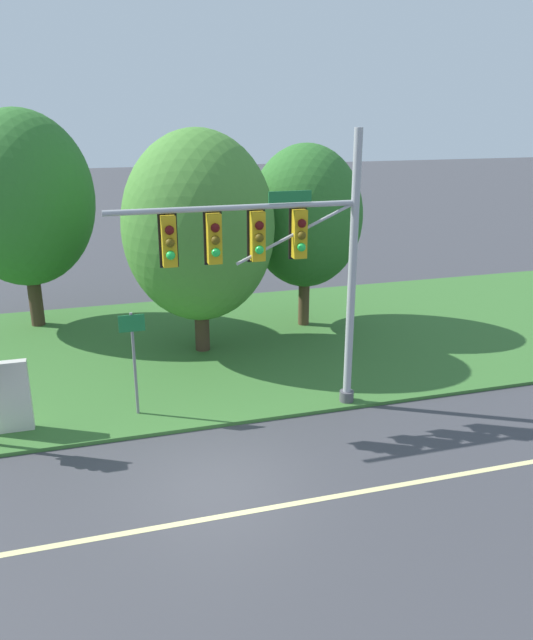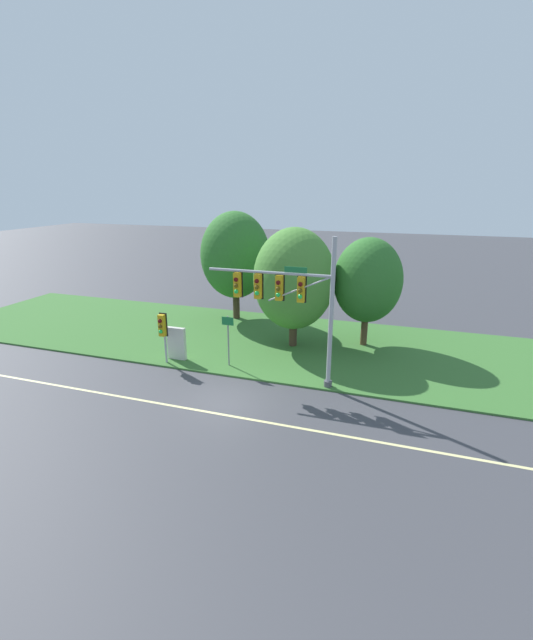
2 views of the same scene
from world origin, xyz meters
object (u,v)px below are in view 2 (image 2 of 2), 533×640
tree_behind_signpost (368,281)px  pedestrian_signal_near_kerb (163,328)px  route_sign_post (228,334)px  info_kiosk (177,343)px  traffic_signal_mast (289,297)px  tree_left_of_mast (294,279)px  tree_nearest_road (235,255)px

tree_behind_signpost → pedestrian_signal_near_kerb: bearing=-147.2°
route_sign_post → info_kiosk: (-3.19, -0.08, -0.88)m
traffic_signal_mast → route_sign_post: bearing=166.6°
pedestrian_signal_near_kerb → tree_left_of_mast: 8.21m
tree_behind_signpost → info_kiosk: (-9.95, -5.81, -3.17)m
traffic_signal_mast → tree_left_of_mast: 5.18m
pedestrian_signal_near_kerb → tree_left_of_mast: (6.09, 5.09, 2.12)m
tree_nearest_road → info_kiosk: 9.36m
tree_nearest_road → info_kiosk: tree_nearest_road is taller
tree_left_of_mast → tree_behind_signpost: tree_left_of_mast is taller
route_sign_post → tree_behind_signpost: 9.15m
tree_nearest_road → traffic_signal_mast: bearing=-54.5°
pedestrian_signal_near_kerb → route_sign_post: pedestrian_signal_near_kerb is taller
traffic_signal_mast → route_sign_post: 4.58m
traffic_signal_mast → pedestrian_signal_near_kerb: 7.55m
info_kiosk → tree_nearest_road: bearing=88.7°
tree_left_of_mast → tree_behind_signpost: bearing=20.2°
route_sign_post → tree_nearest_road: tree_nearest_road is taller
pedestrian_signal_near_kerb → route_sign_post: size_ratio=1.02×
route_sign_post → tree_left_of_mast: bearing=58.5°
tree_left_of_mast → traffic_signal_mast: bearing=-77.7°
tree_nearest_road → pedestrian_signal_near_kerb: bearing=-93.2°
traffic_signal_mast → info_kiosk: (-6.86, 0.79, -3.48)m
tree_nearest_road → tree_behind_signpost: bearing=-15.6°
tree_nearest_road → tree_left_of_mast: 7.04m
pedestrian_signal_near_kerb → tree_behind_signpost: (10.29, 6.63, 2.01)m
traffic_signal_mast → tree_behind_signpost: (3.10, 6.60, -0.31)m
traffic_signal_mast → pedestrian_signal_near_kerb: bearing=-179.8°
traffic_signal_mast → route_sign_post: (-3.66, 0.87, -2.60)m
pedestrian_signal_near_kerb → info_kiosk: bearing=67.8°
traffic_signal_mast → tree_behind_signpost: bearing=64.9°
traffic_signal_mast → tree_left_of_mast: size_ratio=1.01×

